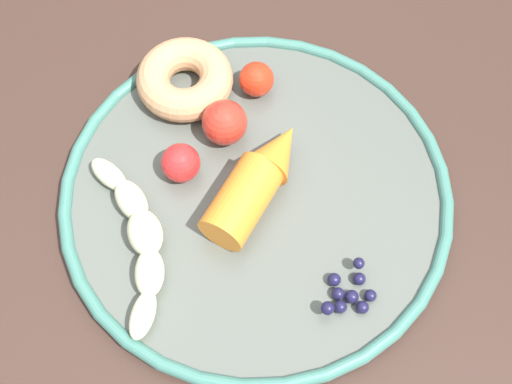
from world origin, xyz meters
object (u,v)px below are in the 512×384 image
carrot_orange (256,178)px  donut (185,79)px  plate (256,193)px  banana (138,236)px  tomato_near (225,122)px  blueberry_pile (348,293)px  dining_table (214,256)px  tomato_mid (181,163)px  tomato_far (257,79)px

carrot_orange → donut: size_ratio=1.44×
plate → banana: (-0.03, -0.11, 0.02)m
plate → tomato_near: size_ratio=8.37×
plate → donut: donut is taller
donut → blueberry_pile: donut is taller
carrot_orange → dining_table: bearing=-100.1°
carrot_orange → tomato_near: same height
dining_table → plate: bearing=77.4°
dining_table → carrot_orange: bearing=79.9°
tomato_mid → banana: bearing=-67.5°
tomato_near → tomato_mid: bearing=-84.7°
blueberry_pile → tomato_far: (-0.21, 0.08, 0.01)m
blueberry_pile → tomato_near: bearing=172.3°
plate → banana: banana is taller
dining_table → tomato_mid: tomato_mid is taller
plate → tomato_mid: size_ratio=9.99×
tomato_near → tomato_mid: (0.01, -0.06, -0.00)m
donut → tomato_mid: size_ratio=2.62×
plate → blueberry_pile: 0.12m
tomato_far → tomato_near: bearing=-70.8°
dining_table → donut: bearing=149.3°
banana → carrot_orange: size_ratio=1.24×
blueberry_pile → plate: bearing=176.7°
plate → tomato_far: (-0.08, 0.07, 0.02)m
donut → blueberry_pile: 0.26m
banana → tomato_far: (-0.05, 0.18, 0.00)m
donut → plate: bearing=-10.1°
banana → tomato_near: 0.13m
donut → tomato_near: tomato_near is taller
carrot_orange → tomato_far: 0.11m
plate → banana: size_ratio=2.13×
blueberry_pile → tomato_far: bearing=158.5°
blueberry_pile → tomato_near: 0.19m
banana → tomato_near: (-0.03, 0.13, 0.01)m
dining_table → tomato_near: 0.15m
plate → tomato_near: 0.07m
plate → tomato_near: tomato_near is taller
donut → blueberry_pile: bearing=-6.8°
donut → tomato_mid: bearing=-40.6°
plate → donut: bearing=169.9°
plate → dining_table: bearing=-102.6°
tomato_mid → tomato_far: (-0.02, 0.11, -0.00)m
tomato_mid → tomato_near: bearing=95.3°
carrot_orange → tomato_near: 0.07m
blueberry_pile → donut: bearing=173.2°
dining_table → banana: bearing=-107.9°
carrot_orange → tomato_far: carrot_orange is taller
tomato_far → plate: bearing=-41.5°
carrot_orange → donut: carrot_orange is taller
carrot_orange → tomato_mid: size_ratio=3.77×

